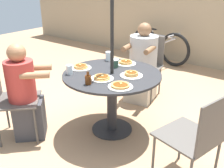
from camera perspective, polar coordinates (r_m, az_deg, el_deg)
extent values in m
plane|color=tan|center=(3.23, 0.00, -9.78)|extent=(12.00, 12.00, 0.00)
cube|color=tan|center=(5.48, 20.04, 12.72)|extent=(10.00, 0.06, 1.80)
cylinder|color=#28282B|center=(3.22, 0.00, -9.67)|extent=(0.48, 0.48, 0.01)
cylinder|color=#28282B|center=(3.05, 0.00, -4.24)|extent=(0.12, 0.12, 0.70)
cylinder|color=#28282B|center=(2.91, 0.00, 2.13)|extent=(1.10, 1.10, 0.02)
cylinder|color=black|center=(2.78, 0.00, 10.37)|extent=(0.04, 0.04, 2.28)
cylinder|color=#514C47|center=(3.76, 8.58, -1.23)|extent=(0.02, 0.02, 0.45)
cylinder|color=#514C47|center=(3.88, 3.13, -0.18)|extent=(0.02, 0.02, 0.45)
cylinder|color=#514C47|center=(4.10, 10.36, 0.76)|extent=(0.02, 0.02, 0.45)
cylinder|color=#514C47|center=(4.22, 5.29, 1.67)|extent=(0.02, 0.02, 0.45)
cube|color=#514C47|center=(3.90, 7.00, 3.47)|extent=(0.54, 0.54, 0.02)
cube|color=#514C47|center=(4.04, 8.26, 7.39)|extent=(0.43, 0.10, 0.43)
cube|color=beige|center=(3.88, 6.22, -0.30)|extent=(0.45, 0.48, 0.45)
cylinder|color=#B2B2B2|center=(3.78, 6.86, 6.66)|extent=(0.40, 0.40, 0.50)
sphere|color=brown|center=(3.70, 7.10, 11.67)|extent=(0.19, 0.19, 0.19)
cylinder|color=brown|center=(3.52, 8.28, 7.41)|extent=(0.13, 0.32, 0.07)
cylinder|color=brown|center=(3.63, 3.47, 8.08)|extent=(0.13, 0.32, 0.07)
cylinder|color=#514C47|center=(3.31, -15.34, -5.35)|extent=(0.02, 0.02, 0.45)
cylinder|color=#514C47|center=(2.97, -16.27, -8.89)|extent=(0.02, 0.02, 0.45)
cylinder|color=#514C47|center=(3.39, -21.91, -5.54)|extent=(0.02, 0.02, 0.45)
cube|color=#514C47|center=(3.07, -19.85, -3.33)|extent=(0.65, 0.65, 0.02)
cube|color=#3D3D42|center=(3.15, -17.40, -7.07)|extent=(0.43, 0.43, 0.45)
cylinder|color=#B73833|center=(2.97, -19.28, 0.55)|extent=(0.31, 0.31, 0.46)
sphere|color=#A3704C|center=(2.87, -20.10, 6.42)|extent=(0.20, 0.20, 0.20)
cylinder|color=#A3704C|center=(3.02, -15.81, 3.48)|extent=(0.26, 0.26, 0.07)
cylinder|color=#A3704C|center=(2.79, -16.47, 1.81)|extent=(0.26, 0.26, 0.07)
cylinder|color=#514C47|center=(2.48, 9.00, -15.17)|extent=(0.02, 0.02, 0.45)
cylinder|color=#514C47|center=(2.73, 14.76, -11.72)|extent=(0.02, 0.02, 0.45)
cylinder|color=#514C47|center=(2.57, 21.84, -15.20)|extent=(0.02, 0.02, 0.45)
cube|color=#514C47|center=(2.38, 16.13, -10.83)|extent=(0.56, 0.56, 0.02)
cube|color=#514C47|center=(2.17, 21.48, -8.18)|extent=(0.12, 0.43, 0.43)
cylinder|color=silver|center=(3.07, -6.79, 3.48)|extent=(0.25, 0.25, 0.01)
cylinder|color=#BC8947|center=(3.07, -6.74, 3.67)|extent=(0.16, 0.16, 0.01)
cylinder|color=#BC8947|center=(3.07, -6.89, 3.95)|extent=(0.16, 0.16, 0.01)
ellipsoid|color=brown|center=(3.06, -6.82, 4.10)|extent=(0.13, 0.12, 0.00)
cube|color=#F4E084|center=(3.06, -6.95, 4.21)|extent=(0.02, 0.02, 0.01)
cylinder|color=silver|center=(3.21, 3.04, 4.46)|extent=(0.25, 0.25, 0.01)
cylinder|color=#BC8947|center=(3.21, 2.98, 4.69)|extent=(0.17, 0.17, 0.01)
cylinder|color=#BC8947|center=(3.20, 3.00, 4.89)|extent=(0.16, 0.16, 0.01)
ellipsoid|color=brown|center=(3.20, 3.05, 5.02)|extent=(0.13, 0.12, 0.00)
cube|color=#F4E084|center=(3.19, 3.03, 5.10)|extent=(0.03, 0.03, 0.01)
cylinder|color=silver|center=(2.74, -2.18, 1.17)|extent=(0.25, 0.25, 0.01)
cylinder|color=#BC8947|center=(2.73, -2.16, 1.34)|extent=(0.18, 0.18, 0.01)
cylinder|color=#BC8947|center=(2.73, -2.30, 1.63)|extent=(0.16, 0.16, 0.01)
ellipsoid|color=brown|center=(2.73, -2.19, 1.79)|extent=(0.14, 0.12, 0.00)
cube|color=#F4E084|center=(2.72, -2.10, 1.85)|extent=(0.03, 0.03, 0.01)
cylinder|color=silver|center=(2.83, 4.23, 1.83)|extent=(0.25, 0.25, 0.01)
cylinder|color=#BC8947|center=(2.82, 4.33, 2.04)|extent=(0.15, 0.15, 0.01)
cylinder|color=#BC8947|center=(2.82, 4.23, 2.29)|extent=(0.15, 0.15, 0.01)
cylinder|color=#BC8947|center=(2.82, 4.22, 2.47)|extent=(0.14, 0.14, 0.01)
ellipsoid|color=brown|center=(2.81, 4.26, 2.61)|extent=(0.11, 0.11, 0.00)
cube|color=#F4E084|center=(2.81, 4.17, 2.70)|extent=(0.02, 0.02, 0.01)
cylinder|color=silver|center=(2.54, 1.84, -0.62)|extent=(0.25, 0.25, 0.01)
cylinder|color=#BC8947|center=(2.54, 1.77, -0.42)|extent=(0.17, 0.17, 0.01)
cylinder|color=#BC8947|center=(2.54, 1.80, -0.16)|extent=(0.19, 0.19, 0.01)
ellipsoid|color=brown|center=(2.53, 1.84, -0.07)|extent=(0.15, 0.14, 0.00)
cube|color=#F4E084|center=(2.54, 1.93, 0.13)|extent=(0.03, 0.03, 0.01)
cylinder|color=#602D0F|center=(2.61, -5.24, 0.91)|extent=(0.06, 0.06, 0.09)
cylinder|color=#602D0F|center=(2.59, -5.29, 2.26)|extent=(0.03, 0.03, 0.04)
torus|color=#602D0F|center=(2.59, -4.79, 1.05)|extent=(0.04, 0.01, 0.04)
cylinder|color=#33513D|center=(3.08, 0.63, 4.46)|extent=(0.09, 0.09, 0.09)
cylinder|color=white|center=(3.06, 0.63, 5.33)|extent=(0.09, 0.09, 0.01)
cylinder|color=silver|center=(2.90, -9.26, 3.09)|extent=(0.07, 0.07, 0.10)
cylinder|color=silver|center=(3.33, -0.76, 6.10)|extent=(0.08, 0.08, 0.11)
torus|color=black|center=(5.82, 7.17, 8.74)|extent=(0.68, 0.13, 0.68)
torus|color=black|center=(5.43, 13.46, 7.26)|extent=(0.68, 0.13, 0.68)
cylinder|color=#B2B2B7|center=(5.56, 10.38, 10.34)|extent=(0.61, 0.10, 0.03)
cylinder|color=#B2B2B7|center=(5.51, 11.58, 8.90)|extent=(0.46, 0.08, 0.26)
cylinder|color=#B2B2B7|center=(5.66, 8.83, 11.12)|extent=(0.03, 0.03, 0.09)
ellipsoid|color=black|center=(5.64, 8.87, 11.73)|extent=(0.21, 0.09, 0.04)
cylinder|color=#B2B2B7|center=(5.38, 13.41, 10.35)|extent=(0.07, 0.44, 0.03)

